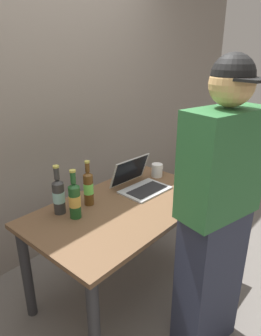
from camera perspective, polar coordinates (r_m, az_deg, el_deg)
name	(u,v)px	position (r m, az deg, el deg)	size (l,w,h in m)	color
ground_plane	(126,287)	(2.48, -0.90, -21.61)	(8.00, 8.00, 0.00)	slate
desk	(125,219)	(2.11, -0.99, -9.62)	(1.32, 0.77, 0.72)	brown
laptop	(139,182)	(2.27, 1.69, -2.72)	(0.37, 0.34, 0.22)	#B7BABC
beer_bottle_amber	(75,199)	(1.89, -10.51, -5.81)	(0.07, 0.07, 0.32)	#1E5123
beer_bottle_green	(59,195)	(1.96, -13.43, -4.98)	(0.08, 0.08, 0.32)	#333333
beer_bottle_dark	(88,187)	(2.03, -7.96, -3.62)	(0.07, 0.07, 0.31)	brown
person_figure	(216,218)	(1.69, 15.83, -9.08)	(0.47, 0.35, 1.69)	#2D3347
coffee_mug	(157,170)	(2.49, 5.06, -0.38)	(0.13, 0.09, 0.11)	white
back_wall	(41,103)	(2.53, -16.59, 11.67)	(6.00, 0.10, 2.60)	gray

